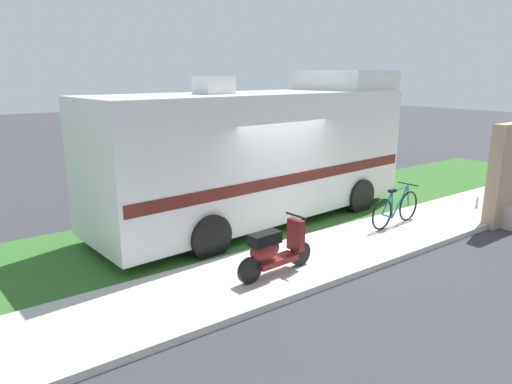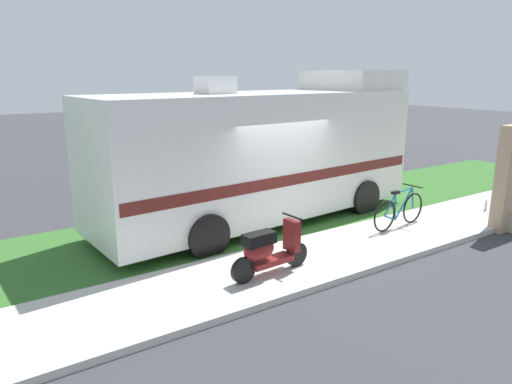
{
  "view_description": "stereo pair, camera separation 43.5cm",
  "coord_description": "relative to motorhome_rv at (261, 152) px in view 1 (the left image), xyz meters",
  "views": [
    {
      "loc": [
        -6.13,
        -7.15,
        3.45
      ],
      "look_at": [
        -0.66,
        0.3,
        1.1
      ],
      "focal_mm": 32.33,
      "sensor_mm": 36.0,
      "label": 1
    },
    {
      "loc": [
        -5.78,
        -7.39,
        3.45
      ],
      "look_at": [
        -0.66,
        0.3,
        1.1
      ],
      "focal_mm": 32.33,
      "sensor_mm": 36.0,
      "label": 2
    }
  ],
  "objects": [
    {
      "name": "bottle_green",
      "position": [
        5.0,
        -2.68,
        -1.46
      ],
      "size": [
        0.06,
        0.06,
        0.27
      ],
      "color": "#B2B2B7",
      "rests_on": "ground"
    },
    {
      "name": "grass_strip",
      "position": [
        -0.28,
        0.11,
        -1.65
      ],
      "size": [
        24.0,
        3.4,
        0.08
      ],
      "color": "#336628",
      "rests_on": "ground"
    },
    {
      "name": "sidewalk",
      "position": [
        -0.28,
        -2.59,
        -1.63
      ],
      "size": [
        24.0,
        2.0,
        0.12
      ],
      "color": "beige",
      "rests_on": "ground"
    },
    {
      "name": "scooter",
      "position": [
        -1.83,
        -2.8,
        -1.12
      ],
      "size": [
        1.62,
        0.5,
        0.97
      ],
      "color": "black",
      "rests_on": "ground"
    },
    {
      "name": "bicycle",
      "position": [
        2.08,
        -2.33,
        -1.18
      ],
      "size": [
        1.74,
        0.52,
        0.91
      ],
      "color": "black",
      "rests_on": "ground"
    },
    {
      "name": "motorhome_rv",
      "position": [
        0.0,
        0.0,
        0.0
      ],
      "size": [
        8.1,
        2.95,
        3.57
      ],
      "color": "silver",
      "rests_on": "ground"
    },
    {
      "name": "ground_plane",
      "position": [
        -0.28,
        -1.39,
        -1.69
      ],
      "size": [
        80.0,
        80.0,
        0.0
      ],
      "primitive_type": "plane",
      "color": "#38383D"
    },
    {
      "name": "pickup_truck_near",
      "position": [
        2.42,
        4.42,
        -0.74
      ],
      "size": [
        5.53,
        2.38,
        1.78
      ],
      "color": "maroon",
      "rests_on": "ground"
    }
  ]
}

